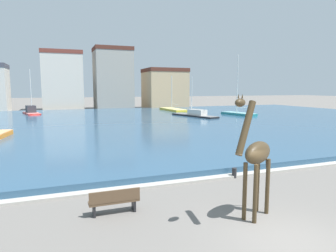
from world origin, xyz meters
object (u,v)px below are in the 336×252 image
(sailboat_teal, at_px, (236,115))
(sailboat_red, at_px, (32,113))
(mooring_bollard, at_px, (234,173))
(giraffe_statue, at_px, (256,156))
(park_bench, at_px, (114,201))
(sailboat_yellow, at_px, (171,110))
(sailboat_black, at_px, (192,116))

(sailboat_teal, bearing_deg, sailboat_red, 157.61)
(sailboat_red, bearing_deg, mooring_bollard, -72.97)
(giraffe_statue, height_order, park_bench, giraffe_statue)
(giraffe_statue, bearing_deg, sailboat_yellow, 72.47)
(sailboat_red, bearing_deg, sailboat_teal, -22.39)
(sailboat_black, bearing_deg, giraffe_statue, -111.39)
(sailboat_red, relative_size, park_bench, 4.16)
(giraffe_statue, distance_m, sailboat_red, 44.72)
(sailboat_black, distance_m, mooring_bollard, 29.18)
(sailboat_yellow, distance_m, mooring_bollard, 41.02)
(sailboat_teal, xyz_separation_m, park_bench, (-24.29, -29.21, 0.05))
(sailboat_teal, bearing_deg, giraffe_statue, -122.36)
(sailboat_red, height_order, sailboat_yellow, sailboat_red)
(giraffe_statue, height_order, sailboat_teal, sailboat_teal)
(sailboat_red, distance_m, mooring_bollard, 41.10)
(sailboat_teal, xyz_separation_m, sailboat_black, (-7.44, 0.28, 0.04))
(giraffe_statue, xyz_separation_m, sailboat_yellow, (13.75, 43.53, -1.81))
(sailboat_red, height_order, sailboat_black, sailboat_red)
(sailboat_red, height_order, park_bench, sailboat_red)
(sailboat_teal, relative_size, sailboat_yellow, 1.02)
(sailboat_black, xyz_separation_m, sailboat_yellow, (1.41, 12.01, -0.07))
(sailboat_yellow, bearing_deg, sailboat_black, -96.67)
(giraffe_statue, distance_m, sailboat_teal, 37.02)
(sailboat_yellow, xyz_separation_m, park_bench, (-18.25, -41.51, 0.08))
(sailboat_yellow, xyz_separation_m, mooring_bollard, (-11.79, -39.29, -0.16))
(sailboat_yellow, bearing_deg, mooring_bollard, -106.71)
(sailboat_black, bearing_deg, mooring_bollard, -110.85)
(sailboat_red, relative_size, mooring_bollard, 14.98)
(mooring_bollard, bearing_deg, sailboat_yellow, 73.29)
(giraffe_statue, relative_size, sailboat_red, 0.58)
(sailboat_black, relative_size, sailboat_yellow, 1.04)
(sailboat_teal, height_order, park_bench, sailboat_teal)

